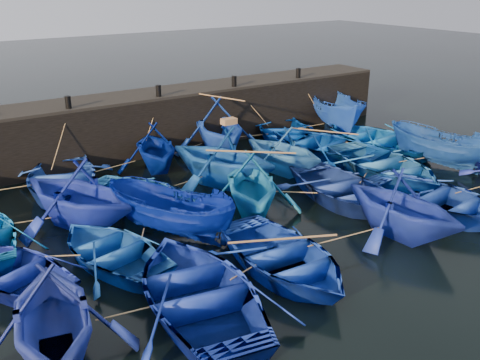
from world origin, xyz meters
TOP-DOWN VIEW (x-y plane):
  - ground at (0.00, 0.00)m, footprint 120.00×120.00m
  - quay_wall at (0.00, 10.50)m, footprint 26.00×2.50m
  - quay_top at (0.00, 10.50)m, footprint 26.00×2.50m
  - bollard_1 at (-4.00, 9.60)m, footprint 0.24×0.24m
  - bollard_2 at (0.00, 9.60)m, footprint 0.24×0.24m
  - bollard_3 at (4.00, 9.60)m, footprint 0.24×0.24m
  - bollard_4 at (8.00, 9.60)m, footprint 0.24×0.24m
  - boat_1 at (-5.26, 7.32)m, footprint 5.42×6.32m
  - boat_2 at (-1.21, 7.71)m, footprint 4.16×4.52m
  - boat_3 at (2.23, 8.25)m, footprint 5.46×5.89m
  - boat_4 at (5.64, 7.78)m, footprint 5.77×6.24m
  - boat_5 at (9.13, 7.71)m, footprint 4.01×5.63m
  - boat_7 at (-5.61, 4.13)m, footprint 5.47×5.78m
  - boat_8 at (-3.29, 4.32)m, footprint 5.14×5.70m
  - boat_9 at (0.15, 4.61)m, footprint 5.46×5.78m
  - boat_10 at (2.93, 4.41)m, footprint 3.99×4.42m
  - boat_11 at (5.66, 4.93)m, footprint 5.37×6.56m
  - boat_12 at (8.39, 4.33)m, footprint 4.38×5.84m
  - boat_13 at (-8.25, 1.74)m, footprint 4.30×4.96m
  - boat_14 at (-5.65, 1.27)m, footprint 3.92×4.83m
  - boat_15 at (-3.53, 1.79)m, footprint 3.71×4.50m
  - boat_16 at (-0.39, 2.00)m, footprint 5.00×5.23m
  - boat_17 at (2.81, 0.83)m, footprint 4.29×5.53m
  - boat_18 at (5.83, 1.57)m, footprint 4.62×6.02m
  - boat_19 at (8.87, 1.33)m, footprint 2.86×4.66m
  - boat_20 at (-8.15, -1.79)m, footprint 4.29×4.72m
  - boat_21 at (-4.77, -2.06)m, footprint 4.86×6.11m
  - boat_22 at (-2.01, -1.82)m, footprint 3.76×5.09m
  - boat_23 at (2.41, -2.13)m, footprint 3.85×4.38m
  - boat_24 at (4.81, -1.75)m, footprint 4.38×5.71m
  - wooden_crate at (0.45, 4.61)m, footprint 0.56×0.35m
  - mooring_ropes at (0.43, 5.00)m, footprint 18.32×11.67m
  - loose_oars at (1.37, 3.34)m, footprint 9.92×12.16m

SIDE VIEW (x-z plane):
  - ground at x=0.00m, z-range 0.00..0.00m
  - boat_13 at x=-8.25m, z-range 0.00..0.86m
  - boat_14 at x=-5.65m, z-range 0.00..0.88m
  - boat_8 at x=-3.29m, z-range 0.00..0.97m
  - boat_22 at x=-2.01m, z-range 0.00..1.02m
  - boat_17 at x=2.81m, z-range 0.00..1.05m
  - boat_4 at x=5.64m, z-range 0.00..1.06m
  - boat_24 at x=4.81m, z-range 0.00..1.10m
  - boat_1 at x=-5.26m, z-range 0.00..1.11m
  - boat_21 at x=-4.77m, z-range 0.00..1.14m
  - boat_12 at x=8.39m, z-range 0.00..1.15m
  - boat_18 at x=5.83m, z-range 0.00..1.16m
  - boat_11 at x=5.66m, z-range 0.00..1.19m
  - boat_15 at x=-3.53m, z-range 0.00..1.67m
  - boat_19 at x=8.87m, z-range 0.00..1.69m
  - mooring_ropes at x=0.43m, z-range -0.17..1.93m
  - boat_2 at x=-1.21m, z-range 0.00..1.99m
  - boat_10 at x=2.93m, z-range 0.00..2.04m
  - boat_5 at x=9.13m, z-range 0.00..2.04m
  - boat_20 at x=-8.15m, z-range 0.00..2.14m
  - boat_16 at x=-0.39m, z-range 0.00..2.14m
  - boat_23 at x=2.41m, z-range 0.00..2.17m
  - boat_7 at x=-5.61m, z-range 0.00..2.40m
  - boat_9 at x=0.15m, z-range 0.00..2.41m
  - quay_wall at x=0.00m, z-range 0.00..2.50m
  - boat_3 at x=2.23m, z-range 0.00..2.54m
  - loose_oars at x=1.37m, z-range 0.96..2.54m
  - wooden_crate at x=0.45m, z-range 2.41..2.62m
  - quay_top at x=0.00m, z-range 2.50..2.62m
  - bollard_1 at x=-4.00m, z-range 2.62..3.12m
  - bollard_2 at x=0.00m, z-range 2.62..3.12m
  - bollard_3 at x=4.00m, z-range 2.62..3.12m
  - bollard_4 at x=8.00m, z-range 2.62..3.12m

